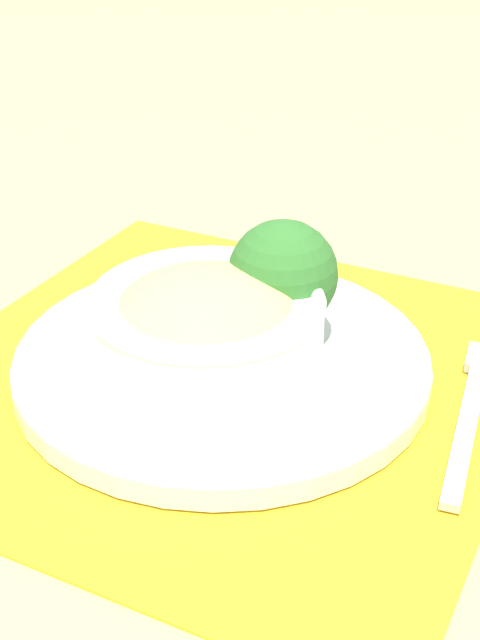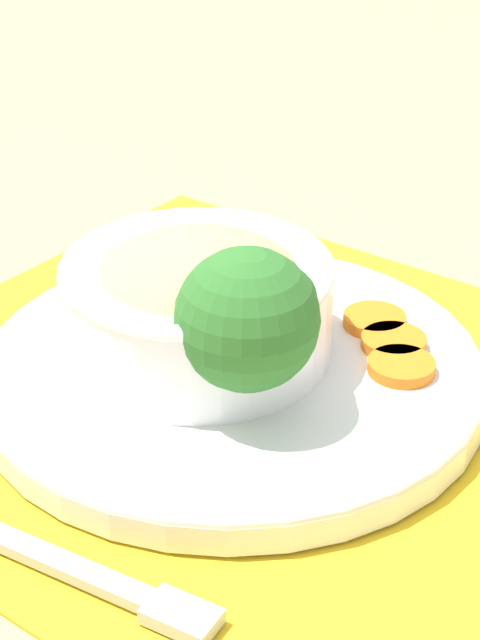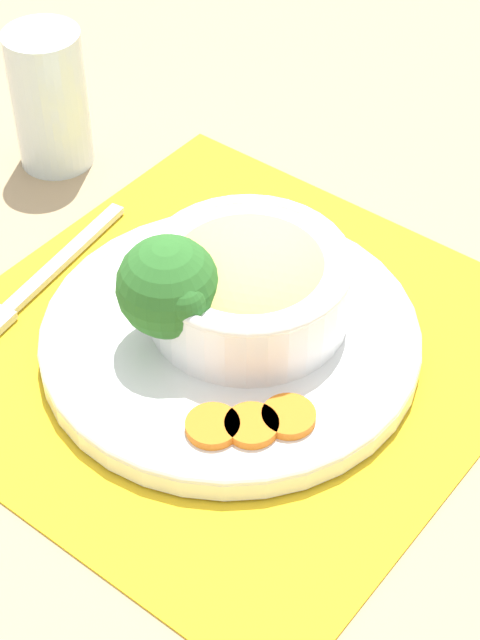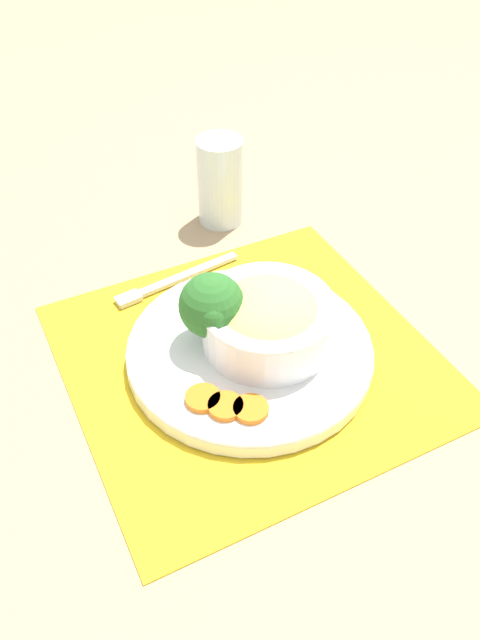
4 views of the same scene
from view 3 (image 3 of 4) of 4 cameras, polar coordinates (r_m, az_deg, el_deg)
ground_plane at (r=0.82m, az=-0.52°, el=-1.63°), size 4.00×4.00×0.00m
placemat at (r=0.82m, az=-0.52°, el=-1.54°), size 0.42×0.43×0.00m
plate at (r=0.81m, az=-0.52°, el=-0.88°), size 0.29×0.29×0.02m
bowl at (r=0.79m, az=0.56°, el=2.04°), size 0.16×0.16×0.07m
broccoli_floret at (r=0.76m, az=-3.83°, el=1.73°), size 0.08×0.08×0.09m
carrot_slice_near at (r=0.74m, az=-1.47°, el=-5.67°), size 0.04×0.04×0.01m
carrot_slice_middle at (r=0.74m, az=0.63°, el=-5.64°), size 0.04×0.04×0.01m
carrot_slice_far at (r=0.74m, az=2.61°, el=-5.16°), size 0.04×0.04×0.01m
water_glass at (r=0.99m, az=-10.07°, el=11.18°), size 0.07×0.07×0.13m
fork at (r=0.88m, az=-10.65°, el=2.06°), size 0.03×0.18×0.01m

